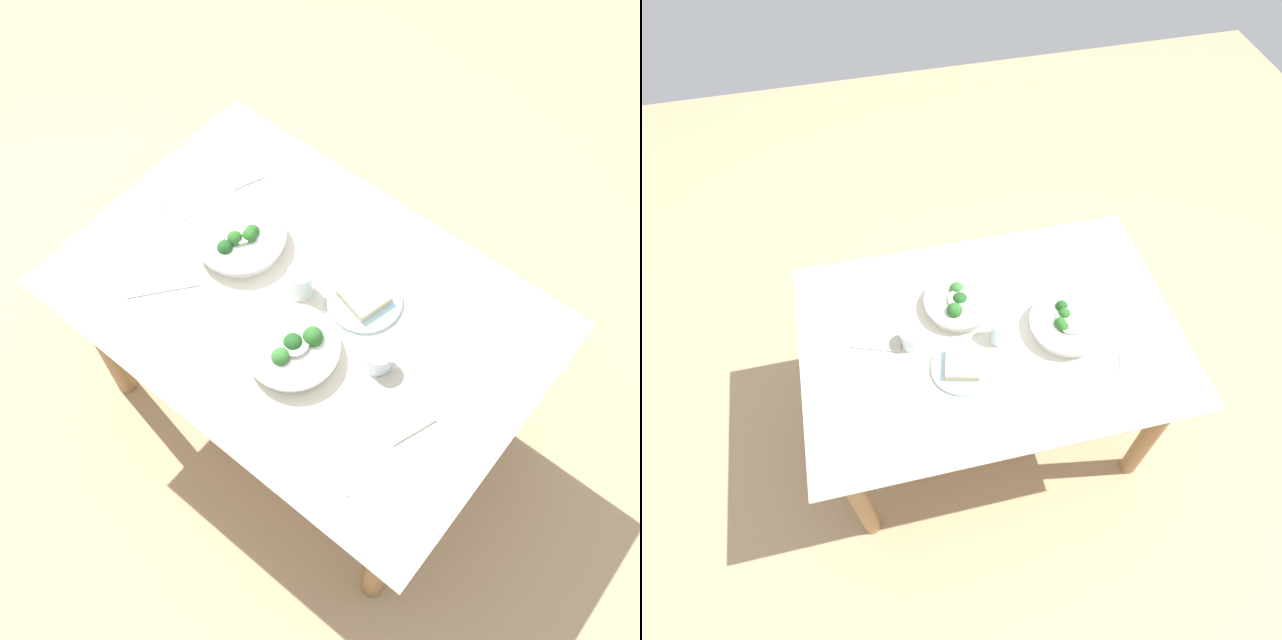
% 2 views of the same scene
% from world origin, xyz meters
% --- Properties ---
extents(ground_plane, '(6.00, 6.00, 0.00)m').
position_xyz_m(ground_plane, '(0.00, 0.00, 0.00)').
color(ground_plane, tan).
extents(dining_table, '(1.35, 0.92, 0.74)m').
position_xyz_m(dining_table, '(0.00, 0.00, 0.63)').
color(dining_table, beige).
rests_on(dining_table, ground_plane).
extents(broccoli_bowl_far, '(0.27, 0.27, 0.08)m').
position_xyz_m(broccoli_bowl_far, '(-0.27, 0.04, 0.77)').
color(broccoli_bowl_far, white).
rests_on(broccoli_bowl_far, dining_table).
extents(broccoli_bowl_near, '(0.26, 0.26, 0.09)m').
position_xyz_m(broccoli_bowl_near, '(0.08, -0.14, 0.77)').
color(broccoli_bowl_near, silver).
rests_on(broccoli_bowl_near, dining_table).
extents(bread_side_plate, '(0.22, 0.22, 0.04)m').
position_xyz_m(bread_side_plate, '(0.13, 0.12, 0.76)').
color(bread_side_plate, '#99C6D1').
rests_on(bread_side_plate, dining_table).
extents(water_glass_center, '(0.07, 0.07, 0.10)m').
position_xyz_m(water_glass_center, '(-0.03, 0.03, 0.79)').
color(water_glass_center, silver).
rests_on(water_glass_center, dining_table).
extents(water_glass_side, '(0.08, 0.08, 0.08)m').
position_xyz_m(water_glass_side, '(0.28, -0.02, 0.78)').
color(water_glass_side, silver).
rests_on(water_glass_side, dining_table).
extents(fork_by_far_bowl, '(0.05, 0.11, 0.00)m').
position_xyz_m(fork_by_far_bowl, '(-0.41, 0.22, 0.75)').
color(fork_by_far_bowl, '#B7B7BC').
rests_on(fork_by_far_bowl, dining_table).
extents(fork_by_near_bowl, '(0.10, 0.01, 0.00)m').
position_xyz_m(fork_by_near_bowl, '(-0.52, -0.00, 0.75)').
color(fork_by_near_bowl, '#B7B7BC').
rests_on(fork_by_near_bowl, dining_table).
extents(table_knife_left, '(0.14, 0.17, 0.00)m').
position_xyz_m(table_knife_left, '(-0.33, -0.22, 0.74)').
color(table_knife_left, '#B7B7BC').
rests_on(table_knife_left, dining_table).
extents(table_knife_right, '(0.20, 0.06, 0.00)m').
position_xyz_m(table_knife_right, '(0.34, -0.33, 0.74)').
color(table_knife_right, '#B7B7BC').
rests_on(table_knife_right, dining_table).
extents(napkin_folded_upper, '(0.21, 0.19, 0.01)m').
position_xyz_m(napkin_folded_upper, '(0.39, -0.09, 0.75)').
color(napkin_folded_upper, '#B1A997').
rests_on(napkin_folded_upper, dining_table).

